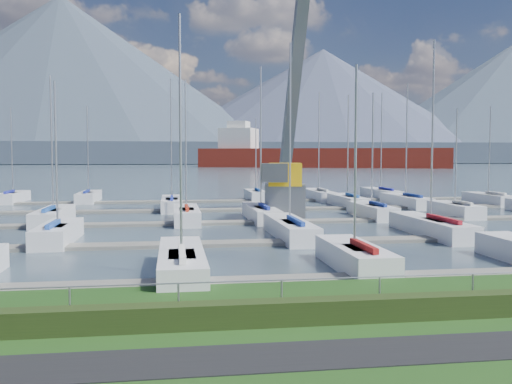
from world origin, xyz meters
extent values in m
cube|color=black|center=(0.00, -3.00, 0.01)|extent=(160.00, 2.00, 0.04)
cube|color=#3D4D59|center=(0.00, 260.00, -0.40)|extent=(800.00, 540.00, 0.20)
cube|color=#253513|center=(0.00, -0.40, 0.35)|extent=(80.00, 0.70, 0.70)
cylinder|color=gray|center=(0.00, 0.00, 1.20)|extent=(80.00, 0.04, 0.04)
cube|color=#3B4656|center=(0.00, 330.00, 6.00)|extent=(900.00, 80.00, 12.00)
cone|color=#3C4857|center=(-80.00, 400.00, 57.50)|extent=(340.00, 340.00, 115.00)
cone|color=#434B63|center=(110.00, 410.00, 42.50)|extent=(300.00, 300.00, 85.00)
cube|color=gray|center=(0.00, 6.00, -0.22)|extent=(90.00, 1.60, 0.25)
cube|color=slate|center=(0.00, 16.00, -0.22)|extent=(90.00, 1.60, 0.25)
cube|color=gray|center=(0.00, 26.00, -0.22)|extent=(90.00, 1.60, 0.25)
cube|color=gray|center=(0.00, 36.00, -0.22)|extent=(90.00, 1.60, 0.25)
cube|color=gray|center=(0.00, 46.00, -0.22)|extent=(90.00, 1.60, 0.25)
cube|color=slate|center=(4.83, 28.87, 1.20)|extent=(3.72, 3.72, 2.60)
cube|color=#EFB30E|center=(4.83, 28.87, 3.30)|extent=(3.17, 3.81, 1.80)
cube|color=slate|center=(6.63, 33.37, 12.30)|extent=(1.06, 11.22, 19.89)
cube|color=#505357|center=(3.63, 26.87, 3.50)|extent=(2.36, 2.52, 1.40)
cube|color=maroon|center=(56.43, 211.14, 2.50)|extent=(100.16, 55.41, 10.00)
cube|color=silver|center=(23.79, 224.72, 10.00)|extent=(18.30, 18.30, 12.00)
cube|color=silver|center=(23.79, 224.72, 17.00)|extent=(10.46, 10.46, 4.00)
camera|label=1|loc=(-4.13, -16.19, 4.86)|focal=40.00mm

